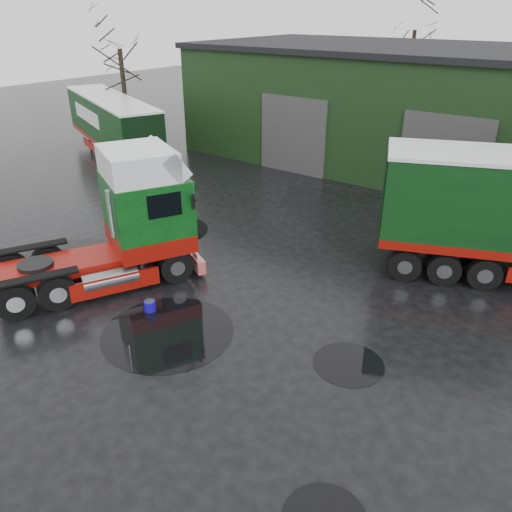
{
  "coord_description": "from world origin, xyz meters",
  "views": [
    {
      "loc": [
        8.32,
        -8.66,
        8.2
      ],
      "look_at": [
        0.61,
        1.73,
        1.7
      ],
      "focal_mm": 35.0,
      "sensor_mm": 36.0,
      "label": 1
    }
  ],
  "objects_px": {
    "hero_tractor": "(86,222)",
    "tree_left": "(123,79)",
    "warehouse": "(484,113)",
    "tree_back_a": "(411,58)",
    "wash_bucket": "(150,306)",
    "trailer_left": "(113,128)"
  },
  "relations": [
    {
      "from": "wash_bucket",
      "to": "warehouse",
      "type": "bearing_deg",
      "value": 79.49
    },
    {
      "from": "warehouse",
      "to": "tree_back_a",
      "type": "bearing_deg",
      "value": 128.66
    },
    {
      "from": "hero_tractor",
      "to": "wash_bucket",
      "type": "relative_size",
      "value": 20.21
    },
    {
      "from": "warehouse",
      "to": "tree_back_a",
      "type": "xyz_separation_m",
      "value": [
        -8.0,
        10.0,
        1.59
      ]
    },
    {
      "from": "tree_back_a",
      "to": "trailer_left",
      "type": "bearing_deg",
      "value": -116.5
    },
    {
      "from": "trailer_left",
      "to": "hero_tractor",
      "type": "bearing_deg",
      "value": -109.31
    },
    {
      "from": "hero_tractor",
      "to": "tree_left",
      "type": "height_order",
      "value": "tree_left"
    },
    {
      "from": "tree_left",
      "to": "wash_bucket",
      "type": "bearing_deg",
      "value": -39.13
    },
    {
      "from": "warehouse",
      "to": "wash_bucket",
      "type": "bearing_deg",
      "value": -100.51
    },
    {
      "from": "warehouse",
      "to": "trailer_left",
      "type": "relative_size",
      "value": 2.81
    },
    {
      "from": "tree_left",
      "to": "hero_tractor",
      "type": "bearing_deg",
      "value": -44.48
    },
    {
      "from": "warehouse",
      "to": "tree_left",
      "type": "distance_m",
      "value": 20.64
    },
    {
      "from": "hero_tractor",
      "to": "tree_left",
      "type": "bearing_deg",
      "value": 162.12
    },
    {
      "from": "warehouse",
      "to": "tree_back_a",
      "type": "relative_size",
      "value": 3.41
    },
    {
      "from": "hero_tractor",
      "to": "tree_left",
      "type": "xyz_separation_m",
      "value": [
        -12.5,
        12.28,
        2.08
      ]
    },
    {
      "from": "trailer_left",
      "to": "tree_back_a",
      "type": "xyz_separation_m",
      "value": [
        9.97,
        20.0,
        2.96
      ]
    },
    {
      "from": "trailer_left",
      "to": "tree_back_a",
      "type": "distance_m",
      "value": 22.54
    },
    {
      "from": "hero_tractor",
      "to": "tree_back_a",
      "type": "distance_m",
      "value": 30.42
    },
    {
      "from": "wash_bucket",
      "to": "tree_left",
      "type": "relative_size",
      "value": 0.04
    },
    {
      "from": "warehouse",
      "to": "hero_tractor",
      "type": "bearing_deg",
      "value": -107.77
    },
    {
      "from": "trailer_left",
      "to": "wash_bucket",
      "type": "bearing_deg",
      "value": -103.65
    },
    {
      "from": "wash_bucket",
      "to": "tree_left",
      "type": "height_order",
      "value": "tree_left"
    }
  ]
}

